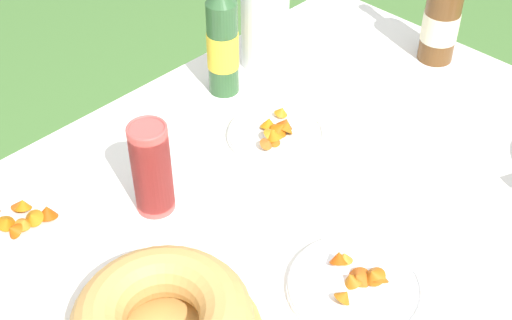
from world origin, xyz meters
name	(u,v)px	position (x,y,z in m)	size (l,w,h in m)	color
garden_table	(280,269)	(0.00, 0.00, 0.71)	(1.60, 1.10, 0.78)	brown
tablecloth	(280,247)	(0.00, 0.00, 0.77)	(1.61, 1.11, 0.10)	white
cup_stack	(152,169)	(-0.10, 0.23, 0.88)	(0.07, 0.07, 0.19)	#E04C47
cider_bottle_green	(222,40)	(0.25, 0.41, 0.91)	(0.07, 0.07, 0.34)	#2D562D
cider_bottle_amber	(442,18)	(0.70, 0.14, 0.89)	(0.09, 0.09, 0.30)	brown
snack_plate_near	(23,229)	(-0.31, 0.34, 0.79)	(0.24, 0.24, 0.05)	white
snack_plate_left	(356,285)	(0.01, -0.16, 0.79)	(0.23, 0.23, 0.05)	white
snack_plate_right	(277,133)	(0.21, 0.21, 0.79)	(0.21, 0.21, 0.05)	white
paper_towel_roll	(265,13)	(0.40, 0.42, 0.92)	(0.11, 0.11, 0.27)	white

